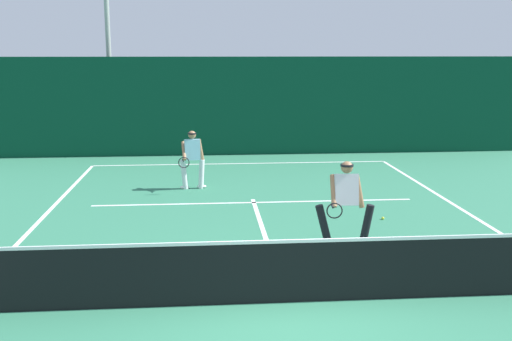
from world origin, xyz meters
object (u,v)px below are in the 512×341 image
object	(u,v)px
player_near	(346,201)
tennis_ball	(383,218)
light_pole	(107,7)
player_far	(192,157)

from	to	relation	value
player_near	tennis_ball	xyz separation A→B (m)	(1.30, 1.85, -0.89)
player_near	tennis_ball	bearing A→B (deg)	-120.47
player_near	tennis_ball	world-z (taller)	player_near
player_near	light_pole	bearing A→B (deg)	-58.39
player_near	player_far	bearing A→B (deg)	-56.18
tennis_ball	light_pole	xyz separation A→B (m)	(-7.35, 10.04, 5.19)
player_far	tennis_ball	bearing A→B (deg)	134.67
tennis_ball	player_far	bearing A→B (deg)	140.90
player_near	light_pole	xyz separation A→B (m)	(-6.05, 11.89, 4.30)
player_near	light_pole	size ratio (longest dim) A/B	0.19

